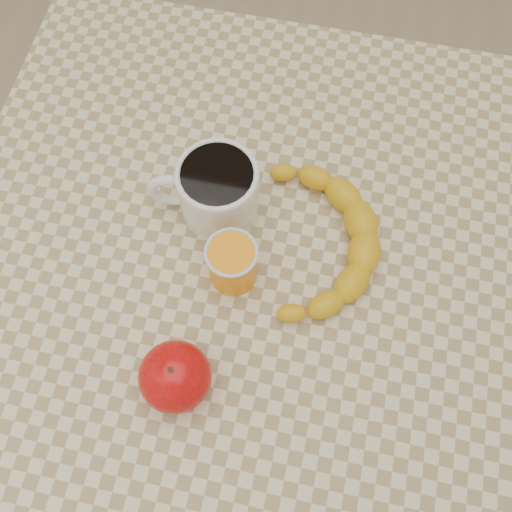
% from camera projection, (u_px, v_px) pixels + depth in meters
% --- Properties ---
extents(ground, '(3.00, 3.00, 0.00)m').
position_uv_depth(ground, '(256.00, 376.00, 1.41)').
color(ground, tan).
rests_on(ground, ground).
extents(table, '(0.80, 0.80, 0.75)m').
position_uv_depth(table, '(256.00, 285.00, 0.80)').
color(table, beige).
rests_on(table, ground).
extents(coffee_mug, '(0.15, 0.12, 0.09)m').
position_uv_depth(coffee_mug, '(216.00, 189.00, 0.70)').
color(coffee_mug, white).
rests_on(coffee_mug, table).
extents(orange_juice_glass, '(0.06, 0.06, 0.07)m').
position_uv_depth(orange_juice_glass, '(232.00, 263.00, 0.68)').
color(orange_juice_glass, orange).
rests_on(orange_juice_glass, table).
extents(apple, '(0.10, 0.10, 0.08)m').
position_uv_depth(apple, '(175.00, 377.00, 0.63)').
color(apple, '#A2050A').
rests_on(apple, table).
extents(banana, '(0.21, 0.28, 0.04)m').
position_uv_depth(banana, '(319.00, 241.00, 0.71)').
color(banana, gold).
rests_on(banana, table).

